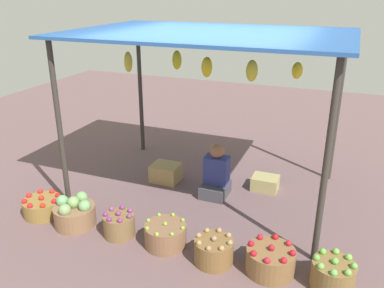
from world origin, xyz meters
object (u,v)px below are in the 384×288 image
(basket_potatoes, at_px, (214,251))
(basket_red_apples, at_px, (270,260))
(wooden_crate_stacked_rear, at_px, (265,183))
(vendor_person, at_px, (216,176))
(basket_purple_onions, at_px, (119,224))
(basket_green_apples, at_px, (333,274))
(basket_cabbages, at_px, (75,213))
(wooden_crate_near_vendor, at_px, (166,173))
(basket_limes, at_px, (166,235))
(basket_red_tomatoes, at_px, (43,206))

(basket_potatoes, relative_size, basket_red_apples, 0.83)
(wooden_crate_stacked_rear, bearing_deg, basket_red_apples, -76.38)
(vendor_person, xyz_separation_m, basket_purple_onions, (-0.76, -1.39, -0.15))
(basket_green_apples, bearing_deg, basket_purple_onions, 179.96)
(vendor_person, bearing_deg, basket_green_apples, -39.56)
(basket_purple_onions, bearing_deg, basket_red_apples, 0.22)
(basket_cabbages, relative_size, wooden_crate_near_vendor, 1.22)
(basket_limes, xyz_separation_m, basket_green_apples, (1.84, -0.03, 0.02))
(basket_red_tomatoes, height_order, wooden_crate_near_vendor, basket_red_tomatoes)
(wooden_crate_stacked_rear, bearing_deg, vendor_person, -146.62)
(basket_potatoes, relative_size, basket_green_apples, 0.99)
(basket_red_tomatoes, height_order, basket_green_apples, basket_green_apples)
(basket_limes, xyz_separation_m, basket_potatoes, (0.62, -0.09, 0.01))
(basket_red_tomatoes, bearing_deg, wooden_crate_stacked_rear, 34.57)
(basket_cabbages, height_order, wooden_crate_stacked_rear, basket_cabbages)
(basket_purple_onions, relative_size, basket_red_apples, 0.74)
(wooden_crate_near_vendor, xyz_separation_m, wooden_crate_stacked_rear, (1.48, 0.28, -0.03))
(basket_limes, xyz_separation_m, wooden_crate_near_vendor, (-0.70, 1.50, 0.00))
(basket_purple_onions, xyz_separation_m, wooden_crate_near_vendor, (-0.10, 1.52, -0.01))
(vendor_person, distance_m, wooden_crate_stacked_rear, 0.78)
(vendor_person, xyz_separation_m, basket_green_apples, (1.69, -1.39, -0.15))
(basket_red_apples, bearing_deg, basket_green_apples, -0.80)
(wooden_crate_stacked_rear, bearing_deg, basket_cabbages, -138.19)
(basket_cabbages, xyz_separation_m, basket_red_apples, (2.46, 0.01, -0.02))
(vendor_person, distance_m, basket_potatoes, 1.54)
(basket_purple_onions, xyz_separation_m, basket_red_apples, (1.82, 0.01, -0.00))
(basket_limes, distance_m, wooden_crate_stacked_rear, 1.94)
(vendor_person, relative_size, basket_limes, 1.60)
(basket_limes, bearing_deg, basket_potatoes, -8.21)
(basket_red_tomatoes, bearing_deg, basket_cabbages, -4.33)
(basket_purple_onions, relative_size, basket_limes, 0.78)
(basket_green_apples, bearing_deg, basket_cabbages, -179.93)
(vendor_person, distance_m, basket_green_apples, 2.19)
(basket_red_tomatoes, height_order, basket_purple_onions, basket_purple_onions)
(basket_cabbages, distance_m, basket_limes, 1.24)
(vendor_person, relative_size, basket_red_apples, 1.52)
(basket_cabbages, xyz_separation_m, wooden_crate_near_vendor, (0.54, 1.53, -0.03))
(basket_purple_onions, height_order, wooden_crate_near_vendor, basket_purple_onions)
(basket_red_tomatoes, relative_size, wooden_crate_near_vendor, 1.18)
(vendor_person, relative_size, basket_purple_onions, 2.07)
(wooden_crate_near_vendor, bearing_deg, vendor_person, -8.81)
(basket_purple_onions, bearing_deg, basket_red_tomatoes, 178.26)
(basket_red_tomatoes, xyz_separation_m, basket_cabbages, (0.54, -0.04, 0.05))
(basket_red_apples, distance_m, basket_green_apples, 0.62)
(basket_cabbages, bearing_deg, basket_purple_onions, 0.47)
(vendor_person, xyz_separation_m, basket_cabbages, (-1.40, -1.40, -0.14))
(basket_purple_onions, distance_m, wooden_crate_near_vendor, 1.53)
(basket_cabbages, height_order, basket_potatoes, basket_cabbages)
(basket_purple_onions, distance_m, basket_green_apples, 2.44)
(basket_red_apples, bearing_deg, basket_potatoes, -173.19)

